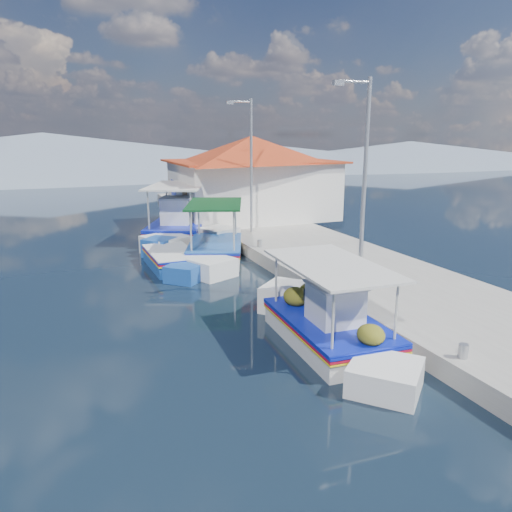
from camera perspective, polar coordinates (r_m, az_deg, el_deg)
name	(u,v)px	position (r m, az deg, el deg)	size (l,w,h in m)	color
ground	(239,351)	(11.70, -1.97, -11.08)	(160.00, 160.00, 0.00)	black
quay	(329,259)	(19.16, 8.55, -0.37)	(5.00, 44.00, 0.50)	#9F9D95
bollards	(289,259)	(17.46, 3.87, -0.31)	(0.20, 17.20, 0.30)	#A5A8AD
main_caique	(327,326)	(12.13, 8.33, -8.06)	(2.16, 6.78, 2.23)	white
caique_green_canopy	(214,250)	(19.92, -4.90, 0.68)	(3.59, 6.43, 2.57)	white
caique_blue_hull	(171,260)	(19.00, -9.90, -0.50)	(1.71, 5.52, 0.98)	#1C50A8
caique_far	(178,228)	(24.05, -9.09, 3.25)	(4.60, 7.62, 2.92)	white
harbor_building	(252,176)	(26.91, -0.49, 9.36)	(10.49, 10.49, 4.40)	white
lamp_post_near	(362,174)	(14.49, 12.30, 9.32)	(1.21, 0.14, 6.00)	#A5A8AD
lamp_post_far	(249,160)	(22.50, -0.79, 11.19)	(1.21, 0.14, 6.00)	#A5A8AD
mountain_ridge	(140,157)	(66.81, -13.38, 11.14)	(171.40, 96.00, 5.50)	slate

